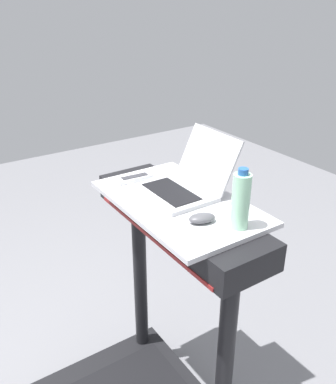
% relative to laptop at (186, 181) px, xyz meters
% --- Properties ---
extents(desk_board, '(0.73, 0.43, 0.02)m').
position_rel_laptop_xyz_m(desk_board, '(0.05, -0.07, -0.06)').
color(desk_board, silver).
rests_on(desk_board, treadmill_base).
extents(laptop, '(0.31, 0.34, 0.23)m').
position_rel_laptop_xyz_m(laptop, '(0.00, 0.00, 0.00)').
color(laptop, '#B7B7BC').
rests_on(laptop, desk_board).
extents(computer_mouse, '(0.09, 0.11, 0.03)m').
position_rel_laptop_xyz_m(computer_mouse, '(0.24, -0.10, -0.03)').
color(computer_mouse, '#4C4C51').
rests_on(computer_mouse, desk_board).
extents(water_bottle, '(0.06, 0.06, 0.22)m').
position_rel_laptop_xyz_m(water_bottle, '(0.34, -0.01, 0.06)').
color(water_bottle, '#9EDBB2').
rests_on(water_bottle, desk_board).
extents(tv_remote, '(0.06, 0.16, 0.02)m').
position_rel_laptop_xyz_m(tv_remote, '(-0.22, -0.12, -0.04)').
color(tv_remote, silver).
rests_on(tv_remote, desk_board).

